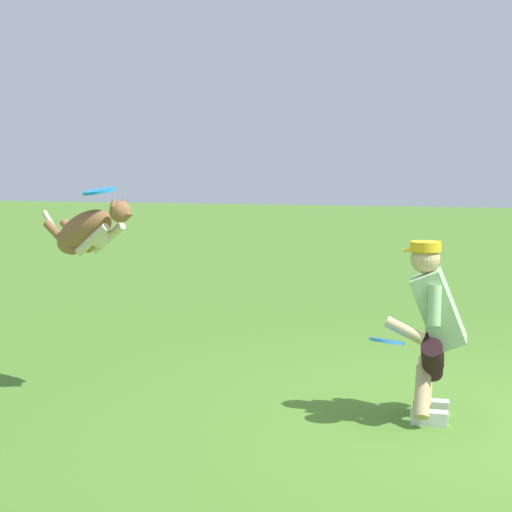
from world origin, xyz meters
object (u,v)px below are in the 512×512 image
at_px(dog, 88,231).
at_px(frisbee_held, 387,341).
at_px(frisbee_flying, 99,191).
at_px(person, 433,325).

bearing_deg(dog, frisbee_held, 12.56).
distance_m(dog, frisbee_flying, 0.35).
height_order(person, dog, dog).
relative_size(person, dog, 1.31).
xyz_separation_m(dog, frisbee_flying, (-0.13, 0.05, 0.33)).
bearing_deg(person, frisbee_flying, 0.17).
height_order(dog, frisbee_held, dog).
distance_m(frisbee_flying, frisbee_held, 2.51).
distance_m(person, frisbee_flying, 2.75).
height_order(person, frisbee_held, person).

